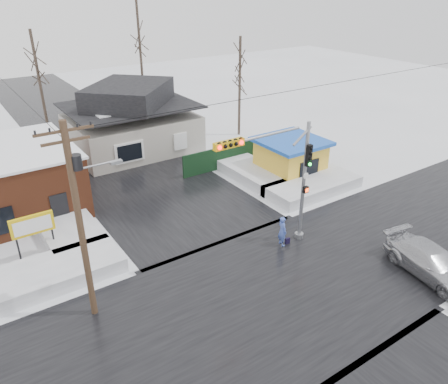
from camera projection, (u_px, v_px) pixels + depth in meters
ground at (280, 290)px, 21.18m from camera, size 120.00×120.00×0.00m
road_ns at (280, 290)px, 21.18m from camera, size 10.00×120.00×0.02m
road_ew at (280, 290)px, 21.18m from camera, size 120.00×10.00×0.02m
snowbank_nw at (50, 274)px, 21.67m from camera, size 7.00×3.00×0.80m
snowbank_ne at (313, 186)px, 30.73m from camera, size 7.00×3.00×0.80m
snowbank_nside_w at (62, 221)px, 26.38m from camera, size 3.00×8.00×0.80m
snowbank_nside_e at (247, 169)px, 33.43m from camera, size 3.00×8.00×0.80m
traffic_signal at (283, 173)px, 22.59m from camera, size 6.05×0.68×7.00m
utility_pole at (80, 214)px, 17.52m from camera, size 3.15×0.44×9.00m
marquee_sign at (32, 226)px, 22.84m from camera, size 2.20×0.21×2.55m
house at (131, 120)px, 37.34m from camera, size 10.40×8.40×5.76m
kiosk at (290, 158)px, 32.73m from camera, size 4.60×4.60×2.88m
fence at (227, 156)px, 34.44m from camera, size 8.00×0.12×1.80m
tree_far_left at (35, 56)px, 34.92m from camera, size 3.00×3.00×10.00m
tree_far_mid at (138, 25)px, 40.73m from camera, size 3.00×3.00×12.00m
tree_far_right at (240, 58)px, 38.88m from camera, size 3.00×3.00×9.00m
pedestrian at (282, 231)px, 24.35m from camera, size 0.51×0.70×1.78m
car at (432, 263)px, 21.93m from camera, size 2.86×5.44×1.50m
shopping_bag at (287, 241)px, 24.77m from camera, size 0.29×0.14×0.35m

